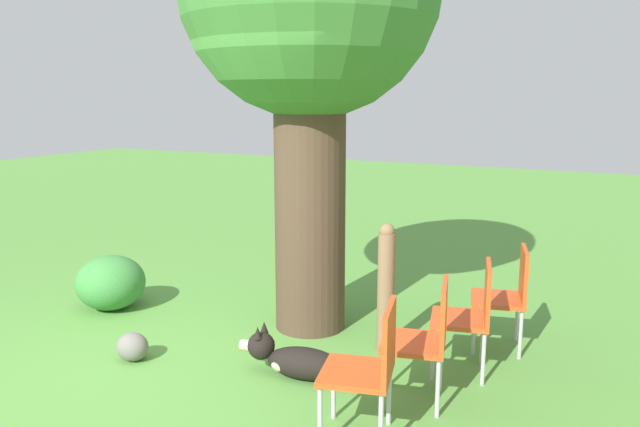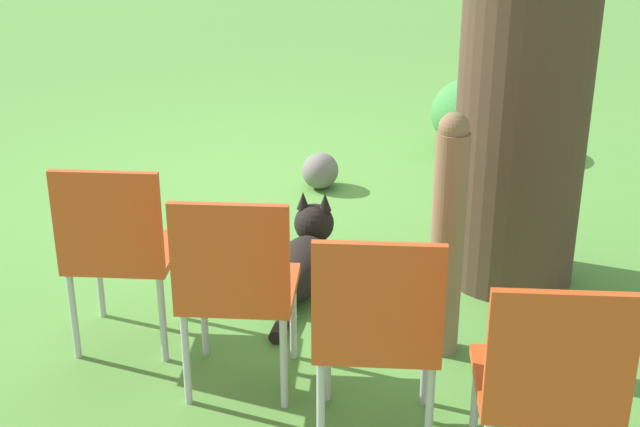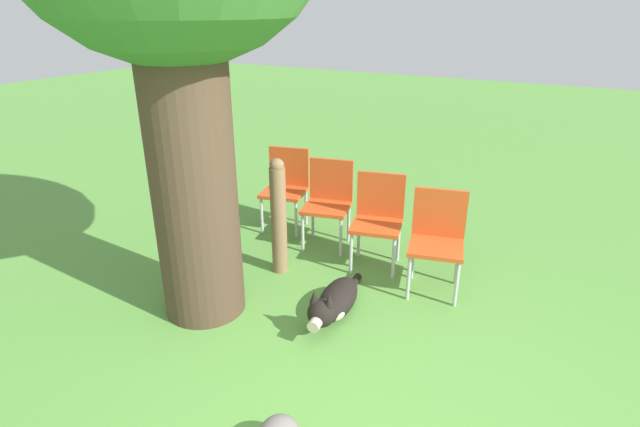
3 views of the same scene
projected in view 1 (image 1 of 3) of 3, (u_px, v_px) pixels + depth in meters
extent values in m
plane|color=#56933D|center=(136.00, 374.00, 4.70)|extent=(30.00, 30.00, 0.00)
cylinder|color=#4C3828|center=(310.00, 199.00, 5.46)|extent=(0.62, 0.62, 2.36)
ellipsoid|color=black|center=(305.00, 363.00, 4.62)|extent=(0.62, 0.34, 0.24)
ellipsoid|color=#C6B293|center=(285.00, 362.00, 4.67)|extent=(0.23, 0.25, 0.14)
sphere|color=black|center=(261.00, 346.00, 4.72)|extent=(0.23, 0.23, 0.21)
cylinder|color=#C6B293|center=(247.00, 346.00, 4.76)|extent=(0.10, 0.10, 0.09)
cone|color=black|center=(258.00, 333.00, 4.64)|extent=(0.07, 0.07, 0.09)
cone|color=black|center=(264.00, 327.00, 4.75)|extent=(0.07, 0.07, 0.09)
cylinder|color=black|center=(356.00, 382.00, 4.50)|extent=(0.27, 0.10, 0.07)
cylinder|color=#846647|center=(386.00, 293.00, 5.06)|extent=(0.14, 0.14, 0.99)
sphere|color=#846647|center=(387.00, 231.00, 4.97)|extent=(0.13, 0.13, 0.13)
cube|color=#D14C1E|center=(356.00, 373.00, 3.77)|extent=(0.51, 0.53, 0.04)
cube|color=#D14C1E|center=(389.00, 340.00, 3.68)|extent=(0.14, 0.43, 0.42)
cylinder|color=#B7B7BC|center=(320.00, 418.00, 3.67)|extent=(0.03, 0.03, 0.40)
cylinder|color=#B7B7BC|center=(334.00, 389.00, 4.03)|extent=(0.03, 0.03, 0.40)
cylinder|color=#B7B7BC|center=(381.00, 426.00, 3.59)|extent=(0.03, 0.03, 0.40)
cylinder|color=#B7B7BC|center=(389.00, 395.00, 3.95)|extent=(0.03, 0.03, 0.40)
cube|color=#D14C1E|center=(413.00, 343.00, 4.22)|extent=(0.51, 0.53, 0.04)
cube|color=#D14C1E|center=(444.00, 313.00, 4.14)|extent=(0.14, 0.43, 0.42)
cylinder|color=#B7B7BC|center=(383.00, 383.00, 4.12)|extent=(0.03, 0.03, 0.40)
cylinder|color=#B7B7BC|center=(390.00, 359.00, 4.49)|extent=(0.03, 0.03, 0.40)
cylinder|color=#B7B7BC|center=(438.00, 389.00, 4.04)|extent=(0.03, 0.03, 0.40)
cylinder|color=#B7B7BC|center=(440.00, 364.00, 4.40)|extent=(0.03, 0.03, 0.40)
cube|color=#D14C1E|center=(459.00, 319.00, 4.67)|extent=(0.51, 0.53, 0.04)
cube|color=#D14C1E|center=(488.00, 292.00, 4.59)|extent=(0.14, 0.43, 0.42)
cylinder|color=#B7B7BC|center=(433.00, 354.00, 4.57)|extent=(0.03, 0.03, 0.40)
cylinder|color=#B7B7BC|center=(435.00, 335.00, 4.94)|extent=(0.03, 0.03, 0.40)
cylinder|color=#B7B7BC|center=(483.00, 359.00, 4.49)|extent=(0.03, 0.03, 0.40)
cylinder|color=#B7B7BC|center=(482.00, 339.00, 4.86)|extent=(0.03, 0.03, 0.40)
cube|color=#D14C1E|center=(497.00, 299.00, 5.13)|extent=(0.51, 0.53, 0.04)
cube|color=#D14C1E|center=(524.00, 274.00, 5.04)|extent=(0.14, 0.43, 0.42)
cylinder|color=#B7B7BC|center=(474.00, 331.00, 5.03)|extent=(0.03, 0.03, 0.40)
cylinder|color=#B7B7BC|center=(474.00, 315.00, 5.39)|extent=(0.03, 0.03, 0.40)
cylinder|color=#B7B7BC|center=(520.00, 335.00, 4.95)|extent=(0.03, 0.03, 0.40)
cylinder|color=#B7B7BC|center=(517.00, 318.00, 5.31)|extent=(0.03, 0.03, 0.40)
ellipsoid|color=slate|center=(132.00, 347.00, 4.93)|extent=(0.26, 0.23, 0.23)
ellipsoid|color=#3D843D|center=(111.00, 282.00, 6.10)|extent=(0.67, 0.67, 0.53)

